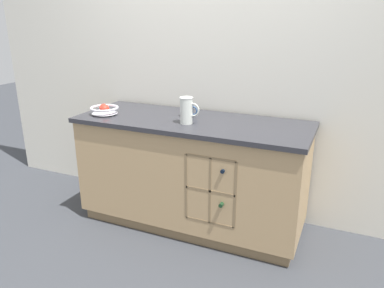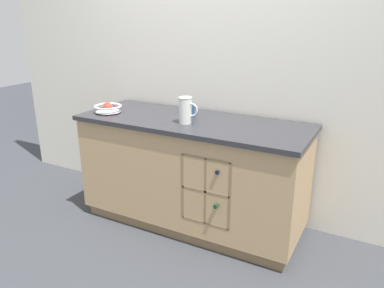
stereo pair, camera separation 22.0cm
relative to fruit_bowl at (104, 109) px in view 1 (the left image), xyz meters
The scene contains 6 objects.
ground_plane 1.17m from the fruit_bowl, ahead, with size 14.00×14.00×0.00m, color #383A3F.
back_wall 0.94m from the fruit_bowl, 35.80° to the left, with size 4.40×0.06×2.55m, color silver.
kitchen_island 0.86m from the fruit_bowl, ahead, with size 1.79×0.69×0.88m.
fruit_bowl is the anchor object (origin of this frame).
white_pitcher 0.72m from the fruit_bowl, ahead, with size 0.15×0.10×0.20m.
ceramic_mug 0.67m from the fruit_bowl, 18.16° to the left, with size 0.13×0.09×0.10m.
Camera 1 is at (1.10, -2.51, 1.63)m, focal length 35.00 mm.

